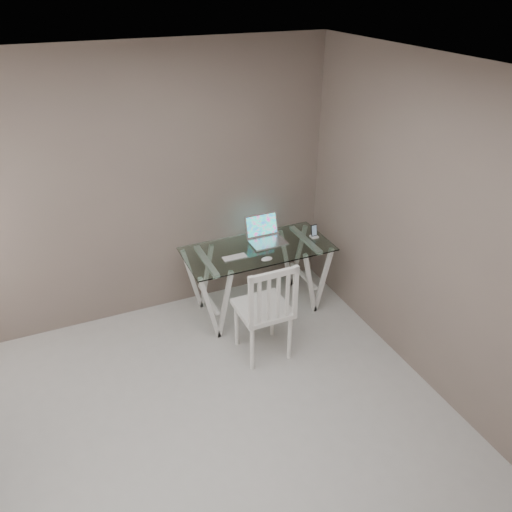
{
  "coord_description": "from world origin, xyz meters",
  "views": [
    {
      "loc": [
        -0.72,
        -2.28,
        3.2
      ],
      "look_at": [
        0.92,
        1.46,
        0.85
      ],
      "focal_mm": 35.0,
      "sensor_mm": 36.0,
      "label": 1
    }
  ],
  "objects": [
    {
      "name": "desk",
      "position": [
        1.07,
        1.76,
        0.38
      ],
      "size": [
        1.5,
        0.7,
        0.75
      ],
      "color": "silver",
      "rests_on": "ground"
    },
    {
      "name": "laptop",
      "position": [
        1.21,
        1.89,
        0.81
      ],
      "size": [
        0.37,
        0.33,
        0.25
      ],
      "color": "silver",
      "rests_on": "desk"
    },
    {
      "name": "keyboard",
      "position": [
        0.79,
        1.68,
        0.75
      ],
      "size": [
        0.25,
        0.11,
        0.01
      ],
      "primitive_type": "cube",
      "color": "silver",
      "rests_on": "desk"
    },
    {
      "name": "chair",
      "position": [
        0.83,
        1.02,
        0.56
      ],
      "size": [
        0.47,
        0.47,
        1.02
      ],
      "rotation": [
        0.0,
        0.0,
        0.0
      ],
      "color": "white",
      "rests_on": "ground"
    },
    {
      "name": "phone_dock",
      "position": [
        1.71,
        1.74,
        0.78
      ],
      "size": [
        0.08,
        0.08,
        0.14
      ],
      "color": "white",
      "rests_on": "desk"
    },
    {
      "name": "room",
      "position": [
        -0.06,
        0.02,
        1.72
      ],
      "size": [
        4.5,
        4.52,
        2.71
      ],
      "color": "#B0ADA8",
      "rests_on": "ground"
    },
    {
      "name": "mouse",
      "position": [
        1.05,
        1.5,
        0.76
      ],
      "size": [
        0.12,
        0.07,
        0.04
      ],
      "primitive_type": "ellipsoid",
      "color": "silver",
      "rests_on": "desk"
    }
  ]
}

